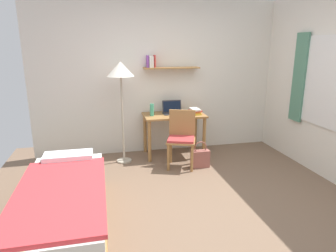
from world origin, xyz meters
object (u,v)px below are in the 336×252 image
at_px(book_stack, 195,111).
at_px(laptop, 172,110).
at_px(bed, 64,206).
at_px(desk, 174,122).
at_px(standing_lamp, 121,74).
at_px(water_bottle, 152,110).
at_px(desk_chair, 181,136).
at_px(handbag, 200,158).

bearing_deg(book_stack, laptop, 158.36).
height_order(bed, desk, desk).
bearing_deg(standing_lamp, water_bottle, 13.62).
bearing_deg(desk_chair, laptop, 89.85).
height_order(standing_lamp, laptop, standing_lamp).
relative_size(desk_chair, handbag, 2.09).
bearing_deg(bed, standing_lamp, 66.01).
bearing_deg(standing_lamp, desk, 9.05).
bearing_deg(desk, bed, -131.61).
bearing_deg(water_bottle, laptop, 15.53).
bearing_deg(desk, standing_lamp, -170.95).
height_order(desk_chair, book_stack, desk_chair).
bearing_deg(laptop, bed, -130.22).
height_order(standing_lamp, water_bottle, standing_lamp).
bearing_deg(bed, laptop, 49.78).
bearing_deg(standing_lamp, laptop, 14.45).
height_order(desk, water_bottle, water_bottle).
height_order(laptop, handbag, laptop).
xyz_separation_m(desk_chair, book_stack, (0.36, 0.46, 0.28)).
relative_size(desk, desk_chair, 1.17).
distance_m(desk, laptop, 0.21).
relative_size(laptop, book_stack, 1.31).
bearing_deg(book_stack, water_bottle, 176.99).
bearing_deg(handbag, bed, -147.72).
height_order(standing_lamp, handbag, standing_lamp).
relative_size(desk, standing_lamp, 0.64).
relative_size(desk, water_bottle, 5.13).
bearing_deg(book_stack, bed, -138.12).
bearing_deg(standing_lamp, handbag, -23.64).
relative_size(bed, book_stack, 7.66).
distance_m(book_stack, handbag, 0.85).
height_order(bed, standing_lamp, standing_lamp).
distance_m(desk_chair, standing_lamp, 1.33).
relative_size(desk, handbag, 2.44).
relative_size(standing_lamp, laptop, 4.77).
xyz_separation_m(book_stack, handbag, (-0.09, -0.58, -0.62)).
bearing_deg(desk, handbag, -67.46).
relative_size(water_bottle, handbag, 0.48).
height_order(laptop, water_bottle, laptop).
height_order(water_bottle, book_stack, water_bottle).
bearing_deg(laptop, standing_lamp, -165.55).
bearing_deg(laptop, desk, -85.83).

